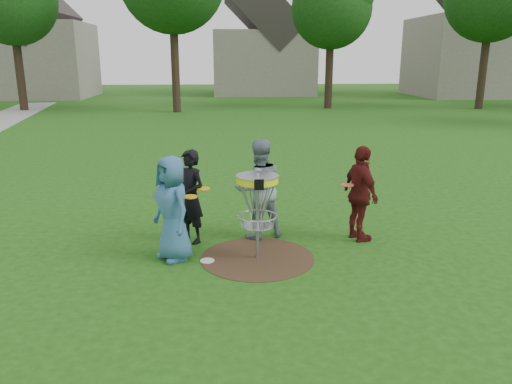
{
  "coord_description": "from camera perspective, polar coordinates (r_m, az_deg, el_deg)",
  "views": [
    {
      "loc": [
        -0.54,
        -7.3,
        3.09
      ],
      "look_at": [
        0.0,
        0.3,
        1.0
      ],
      "focal_mm": 35.0,
      "sensor_mm": 36.0,
      "label": 1
    }
  ],
  "objects": [
    {
      "name": "ground",
      "position": [
        7.95,
        0.15,
        -7.54
      ],
      "size": [
        100.0,
        100.0,
        0.0
      ],
      "primitive_type": "plane",
      "color": "#19470F",
      "rests_on": "ground"
    },
    {
      "name": "dirt_patch",
      "position": [
        7.95,
        0.15,
        -7.52
      ],
      "size": [
        1.8,
        1.8,
        0.01
      ],
      "primitive_type": "cylinder",
      "color": "#47331E",
      "rests_on": "ground"
    },
    {
      "name": "player_blue",
      "position": [
        7.76,
        -9.53,
        -1.87
      ],
      "size": [
        0.89,
        0.96,
        1.65
      ],
      "primitive_type": "imported",
      "rotation": [
        0.0,
        0.0,
        -0.97
      ],
      "color": "#32628A",
      "rests_on": "ground"
    },
    {
      "name": "player_black",
      "position": [
        8.45,
        -7.48,
        -0.53
      ],
      "size": [
        0.68,
        0.68,
        1.6
      ],
      "primitive_type": "imported",
      "rotation": [
        0.0,
        0.0,
        -0.79
      ],
      "color": "black",
      "rests_on": "ground"
    },
    {
      "name": "player_grey",
      "position": [
        8.58,
        0.3,
        0.36
      ],
      "size": [
        1.02,
        0.9,
        1.75
      ],
      "primitive_type": "imported",
      "rotation": [
        0.0,
        0.0,
        3.47
      ],
      "color": "gray",
      "rests_on": "ground"
    },
    {
      "name": "player_maroon",
      "position": [
        8.63,
        11.86,
        -0.21
      ],
      "size": [
        0.65,
        1.04,
        1.65
      ],
      "primitive_type": "imported",
      "rotation": [
        0.0,
        0.0,
        1.84
      ],
      "color": "#511512",
      "rests_on": "ground"
    },
    {
      "name": "disc_on_grass",
      "position": [
        7.85,
        -5.6,
        -7.84
      ],
      "size": [
        0.22,
        0.22,
        0.02
      ],
      "primitive_type": "cylinder",
      "color": "silver",
      "rests_on": "ground"
    },
    {
      "name": "disc_golf_basket",
      "position": [
        7.61,
        0.16,
        -0.46
      ],
      "size": [
        0.66,
        0.67,
        1.38
      ],
      "color": "#9EA0A5",
      "rests_on": "ground"
    },
    {
      "name": "held_discs",
      "position": [
        8.08,
        -0.55,
        0.48
      ],
      "size": [
        2.79,
        0.85,
        0.11
      ],
      "color": "gold",
      "rests_on": "ground"
    },
    {
      "name": "house_row",
      "position": [
        40.73,
        3.6,
        16.76
      ],
      "size": [
        44.5,
        10.65,
        11.62
      ],
      "color": "gray",
      "rests_on": "ground"
    }
  ]
}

